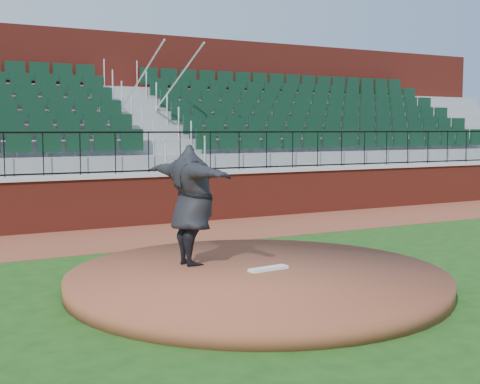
# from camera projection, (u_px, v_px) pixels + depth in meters

# --- Properties ---
(ground) EXTENTS (90.00, 90.00, 0.00)m
(ground) POSITION_uv_depth(u_px,v_px,m) (287.00, 285.00, 9.91)
(ground) COLOR #1A4213
(ground) RESTS_ON ground
(warning_track) EXTENTS (34.00, 3.20, 0.01)m
(warning_track) POSITION_uv_depth(u_px,v_px,m) (157.00, 234.00, 14.63)
(warning_track) COLOR brown
(warning_track) RESTS_ON ground
(field_wall) EXTENTS (34.00, 0.35, 1.20)m
(field_wall) POSITION_uv_depth(u_px,v_px,m) (133.00, 201.00, 15.97)
(field_wall) COLOR maroon
(field_wall) RESTS_ON ground
(wall_cap) EXTENTS (34.00, 0.45, 0.10)m
(wall_cap) POSITION_uv_depth(u_px,v_px,m) (133.00, 175.00, 15.91)
(wall_cap) COLOR #B7B7B7
(wall_cap) RESTS_ON field_wall
(wall_railing) EXTENTS (34.00, 0.05, 1.00)m
(wall_railing) POSITION_uv_depth(u_px,v_px,m) (132.00, 153.00, 15.85)
(wall_railing) COLOR black
(wall_railing) RESTS_ON wall_cap
(seating_stands) EXTENTS (34.00, 5.10, 4.60)m
(seating_stands) POSITION_uv_depth(u_px,v_px,m) (99.00, 132.00, 18.19)
(seating_stands) COLOR gray
(seating_stands) RESTS_ON ground
(concourse_wall) EXTENTS (34.00, 0.50, 5.50)m
(concourse_wall) POSITION_uv_depth(u_px,v_px,m) (74.00, 117.00, 20.59)
(concourse_wall) COLOR maroon
(concourse_wall) RESTS_ON ground
(pitchers_mound) EXTENTS (5.67, 5.67, 0.25)m
(pitchers_mound) POSITION_uv_depth(u_px,v_px,m) (257.00, 280.00, 9.72)
(pitchers_mound) COLOR brown
(pitchers_mound) RESTS_ON ground
(pitching_rubber) EXTENTS (0.66, 0.22, 0.04)m
(pitching_rubber) POSITION_uv_depth(u_px,v_px,m) (268.00, 269.00, 9.80)
(pitching_rubber) COLOR white
(pitching_rubber) RESTS_ON pitchers_mound
(pitcher) EXTENTS (0.86, 2.37, 1.89)m
(pitcher) POSITION_uv_depth(u_px,v_px,m) (192.00, 205.00, 10.08)
(pitcher) COLOR black
(pitcher) RESTS_ON pitchers_mound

